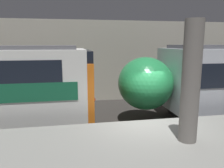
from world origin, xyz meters
TOP-DOWN VIEW (x-y plane):
  - ground_plane at (0.00, 0.00)m, footprint 120.00×120.00m
  - station_rear_barrier at (0.00, 6.62)m, footprint 50.00×0.15m
  - support_pillar_near at (0.58, -1.75)m, footprint 0.48×0.48m

SIDE VIEW (x-z plane):
  - ground_plane at x=0.00m, z-range 0.00..0.00m
  - station_rear_barrier at x=0.00m, z-range 0.00..4.96m
  - support_pillar_near at x=0.58m, z-range 0.97..4.18m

